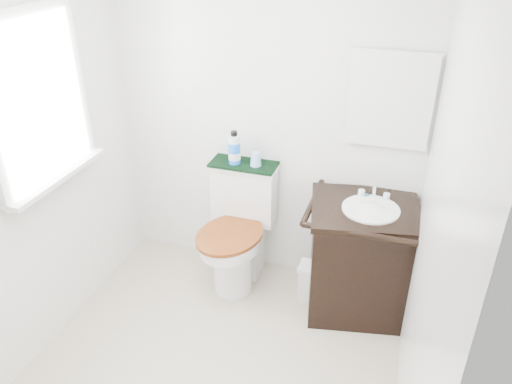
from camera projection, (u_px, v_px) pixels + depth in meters
The scene contains 13 objects.
floor at pixel (208, 374), 3.05m from camera, with size 2.40×2.40×0.00m, color #C2B59C.
wall_back at pixel (266, 122), 3.47m from camera, with size 2.40×2.40×0.00m, color silver.
wall_left at pixel (15, 175), 2.76m from camera, with size 2.40×2.40×0.00m, color silver.
wall_right at pixel (429, 244), 2.18m from camera, with size 2.40×2.40×0.00m, color silver.
window at pixel (36, 101), 2.80m from camera, with size 0.02×0.70×0.90m, color white.
mirror at pixel (391, 100), 3.11m from camera, with size 0.50×0.02×0.60m, color silver.
toilet at pixel (239, 234), 3.70m from camera, with size 0.53×0.69×0.90m.
vanity at pixel (361, 256), 3.39m from camera, with size 0.80×0.72×0.92m.
trash_bin at pixel (312, 282), 3.60m from camera, with size 0.20×0.17×0.29m.
towel at pixel (244, 164), 3.56m from camera, with size 0.48×0.22×0.02m, color black.
mouthwash_bottle at pixel (234, 149), 3.50m from camera, with size 0.08×0.08×0.24m.
cup at pixel (256, 159), 3.50m from camera, with size 0.08×0.08×0.10m, color #8EB2E9.
soap_bar at pixel (365, 195), 3.32m from camera, with size 0.08×0.05×0.02m, color #196A78.
Camera 1 is at (0.93, -1.94, 2.45)m, focal length 35.00 mm.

